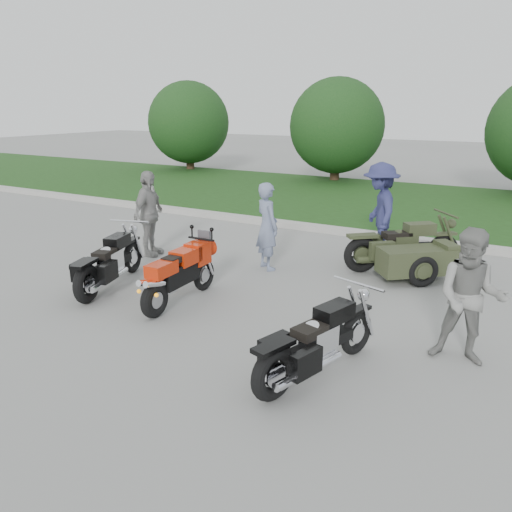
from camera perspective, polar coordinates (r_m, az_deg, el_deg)
The scene contains 13 objects.
ground at distance 7.15m, azimuth -7.30°, elevation -8.05°, with size 80.00×80.00×0.00m, color gray.
curb at distance 12.19m, azimuth 9.62°, elevation 2.83°, with size 60.00×0.30×0.15m, color #AFACA5.
grass_strip at distance 16.08m, azimuth 14.73°, elevation 5.92°, with size 60.00×8.00×0.14m, color #25591E.
tree_far_left at distance 23.30m, azimuth -7.70°, elevation 14.87°, with size 3.60×3.60×4.00m.
tree_mid_left at distance 19.93m, azimuth 9.21°, elevation 14.46°, with size 3.60×3.60×4.00m.
sportbike_red at distance 7.81m, azimuth -8.83°, elevation -1.91°, with size 0.31×1.82×0.87m.
cruiser_left at distance 8.76m, azimuth -16.51°, elevation -0.91°, with size 0.78×2.11×0.83m.
cruiser_right at distance 5.75m, azimuth 6.68°, elevation -10.09°, with size 0.73×2.01×0.80m.
cruiser_sidecar at distance 9.35m, azimuth 17.04°, elevation 0.13°, with size 1.99×2.01×0.89m.
person_stripe at distance 9.31m, azimuth 1.29°, elevation 3.41°, with size 0.60×0.39×1.65m, color gray.
person_grey at distance 6.39m, azimuth 23.30°, elevation -4.39°, with size 0.81×0.63×1.67m, color gray.
person_denim at distance 10.22m, azimuth 13.93°, elevation 4.97°, with size 1.25×0.72×1.93m, color navy.
person_back at distance 10.38m, azimuth -12.15°, elevation 4.72°, with size 1.02×0.43×1.74m, color #989692.
Camera 1 is at (3.93, -5.16, 3.02)m, focal length 35.00 mm.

